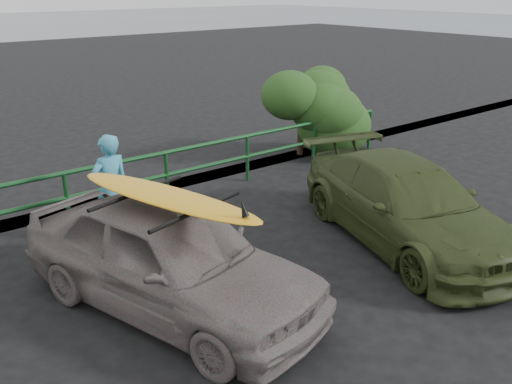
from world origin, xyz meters
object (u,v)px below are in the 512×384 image
at_px(man, 111,188).
at_px(sedan, 169,257).
at_px(surfboard, 166,196).
at_px(guardrail, 120,187).
at_px(olive_vehicle, 407,204).

bearing_deg(man, sedan, 77.23).
bearing_deg(surfboard, guardrail, 59.63).
height_order(olive_vehicle, surfboard, surfboard).
xyz_separation_m(sedan, olive_vehicle, (4.08, -0.65, -0.08)).
distance_m(sedan, olive_vehicle, 4.14).
bearing_deg(sedan, surfboard, -14.41).
height_order(sedan, surfboard, surfboard).
bearing_deg(guardrail, sedan, -105.97).
relative_size(sedan, olive_vehicle, 0.95).
relative_size(olive_vehicle, surfboard, 1.55).
relative_size(guardrail, sedan, 3.20).
bearing_deg(olive_vehicle, man, 157.55).
xyz_separation_m(sedan, man, (0.39, 2.49, 0.16)).
xyz_separation_m(guardrail, olive_vehicle, (3.10, -4.08, 0.15)).
bearing_deg(guardrail, surfboard, -105.97).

